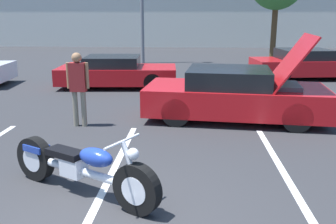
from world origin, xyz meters
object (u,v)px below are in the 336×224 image
at_px(show_car_hood_open, 236,95).
at_px(spectator_near_motorcycle, 78,83).
at_px(motorcycle, 81,168).
at_px(parked_car_mid_row, 117,72).
at_px(parked_car_right_row, 306,64).

distance_m(show_car_hood_open, spectator_near_motorcycle, 3.82).
relative_size(motorcycle, parked_car_mid_row, 0.57).
relative_size(motorcycle, spectator_near_motorcycle, 1.42).
distance_m(motorcycle, spectator_near_motorcycle, 3.61).
distance_m(motorcycle, parked_car_right_row, 12.29).
bearing_deg(spectator_near_motorcycle, parked_car_right_row, 44.42).
distance_m(show_car_hood_open, parked_car_right_row, 7.27).
bearing_deg(show_car_hood_open, parked_car_right_row, 66.64).
xyz_separation_m(motorcycle, parked_car_right_row, (6.28, 10.56, 0.16)).
bearing_deg(motorcycle, parked_car_mid_row, 126.17).
relative_size(parked_car_mid_row, spectator_near_motorcycle, 2.47).
xyz_separation_m(show_car_hood_open, spectator_near_motorcycle, (-3.71, -0.82, 0.40)).
bearing_deg(parked_car_mid_row, motorcycle, -85.92).
height_order(motorcycle, parked_car_right_row, parked_car_right_row).
bearing_deg(parked_car_mid_row, spectator_near_motorcycle, -92.61).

